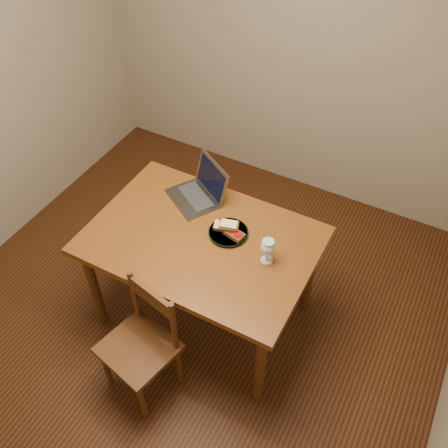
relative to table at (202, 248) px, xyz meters
The scene contains 10 objects.
floor 0.67m from the table, 147.98° to the right, with size 3.20×3.20×0.02m, color black.
back_wall 1.70m from the table, 92.57° to the left, with size 3.20×0.02×2.60m, color gray.
table is the anchor object (origin of this frame).
chair 0.63m from the table, 95.55° to the right, with size 0.45×0.43×0.41m.
plate 0.18m from the table, 40.21° to the left, with size 0.23×0.23×0.02m, color black.
sandwich_cheese 0.19m from the table, 54.05° to the left, with size 0.11×0.06×0.03m, color #381E0C, non-canonical shape.
sandwich_tomato 0.22m from the table, 28.89° to the left, with size 0.12×0.07×0.04m, color #381E0C, non-canonical shape.
sandwich_top 0.22m from the table, 41.71° to the left, with size 0.11×0.07×0.03m, color #381E0C, non-canonical shape.
milk_glass 0.43m from the table, ahead, with size 0.08×0.08×0.16m, color white, non-canonical shape.
laptop 0.39m from the table, 120.17° to the left, with size 0.42×0.41×0.23m.
Camera 1 is at (1.10, -1.59, 2.85)m, focal length 40.00 mm.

